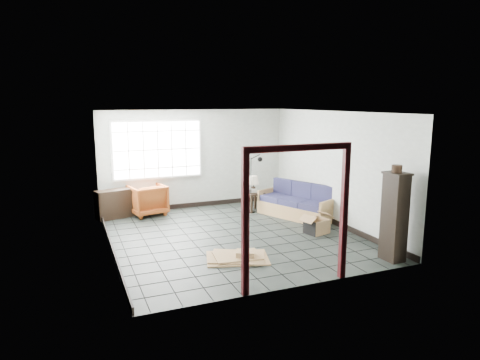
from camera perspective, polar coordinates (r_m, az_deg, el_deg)
name	(u,v)px	position (r m, az deg, el deg)	size (l,w,h in m)	color
ground	(233,235)	(9.18, -1.00, -7.41)	(5.50, 5.50, 0.00)	black
room_shell	(232,157)	(8.83, -1.10, 3.07)	(5.02, 5.52, 2.61)	#A9AFA8
window_panel	(158,150)	(11.12, -10.93, 4.01)	(2.32, 0.08, 1.52)	silver
doorway_trim	(298,199)	(6.46, 7.69, -2.51)	(1.80, 0.08, 2.20)	#3B0D10
futon_sofa	(298,205)	(10.64, 7.68, -3.26)	(1.43, 2.05, 0.85)	olive
armchair	(147,198)	(10.96, -12.25, -2.38)	(0.82, 0.77, 0.84)	maroon
side_table	(253,196)	(11.07, 1.80, -2.10)	(0.52, 0.52, 0.49)	black
table_lamp	(253,181)	(11.00, 1.81, -0.13)	(0.33, 0.33, 0.43)	black
projector	(250,190)	(11.06, 1.38, -1.37)	(0.30, 0.23, 0.10)	silver
floor_lamp	(255,182)	(10.85, 2.04, -0.22)	(0.40, 0.35, 1.50)	black
console_shelf	(115,204)	(10.88, -16.34, -3.06)	(0.96, 0.58, 0.70)	black
tall_shelf	(394,216)	(8.07, 19.90, -4.55)	(0.34, 0.44, 1.60)	black
pot	(397,169)	(7.85, 20.18, 1.40)	(0.23, 0.23, 0.13)	black
open_box	(317,226)	(9.44, 10.19, -6.07)	(0.83, 0.55, 0.43)	#906145
cardboard_pile	(238,257)	(7.87, -0.21, -10.17)	(1.29, 1.09, 0.16)	#906145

